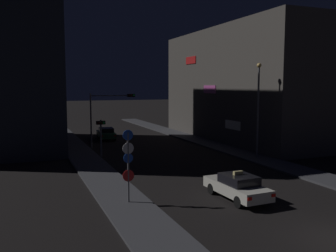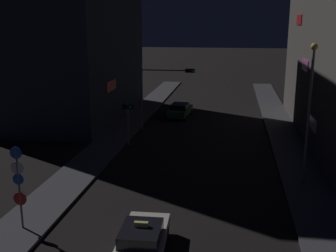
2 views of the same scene
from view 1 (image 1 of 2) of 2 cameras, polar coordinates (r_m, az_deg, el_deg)
sidewalk_left at (r=38.89m, az=-14.16°, el=-3.27°), size 2.69×58.34×0.14m
sidewalk_right at (r=43.01m, az=4.59°, el=-2.20°), size 2.69×58.34×0.14m
building_facade_left at (r=42.15m, az=-24.07°, el=11.49°), size 10.11×18.86×21.23m
building_facade_right at (r=45.02m, az=11.26°, el=6.25°), size 8.52×25.34×12.94m
taxi at (r=21.37m, az=10.63°, el=-9.14°), size 1.97×4.52×1.62m
far_car at (r=44.43m, az=-9.55°, el=-1.14°), size 2.18×4.59×1.42m
traffic_light_overhead at (r=38.56m, az=-9.26°, el=2.72°), size 4.74×0.42×5.61m
traffic_light_left_kerb at (r=33.59m, az=-10.32°, el=-0.63°), size 0.80×0.42×3.33m
sign_pole_left at (r=19.79m, az=-6.16°, el=-5.43°), size 0.63×0.10×3.91m
street_lamp_near_block at (r=32.38m, az=13.76°, el=3.63°), size 0.40×0.40×8.13m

